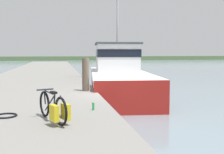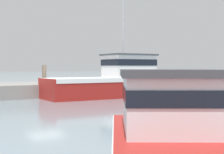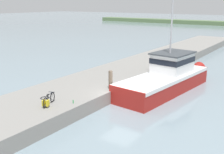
# 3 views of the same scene
# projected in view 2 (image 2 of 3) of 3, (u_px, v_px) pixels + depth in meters

# --- Properties ---
(ground_plane) EXTENTS (320.00, 320.00, 0.00)m
(ground_plane) POSITION_uv_depth(u_px,v_px,m) (46.00, 100.00, 23.77)
(ground_plane) COLOR gray
(dock_pier) EXTENTS (6.02, 80.00, 0.99)m
(dock_pier) POSITION_uv_depth(u_px,v_px,m) (24.00, 90.00, 26.86)
(dock_pier) COLOR gray
(dock_pier) RESTS_ON ground_plane
(fishing_boat_main) EXTENTS (4.39, 12.82, 9.49)m
(fishing_boat_main) POSITION_uv_depth(u_px,v_px,m) (121.00, 81.00, 26.18)
(fishing_boat_main) COLOR maroon
(fishing_boat_main) RESTS_ON ground_plane
(mooring_post) EXTENTS (0.31, 0.31, 1.42)m
(mooring_post) POSITION_uv_depth(u_px,v_px,m) (44.00, 75.00, 25.09)
(mooring_post) COLOR brown
(mooring_post) RESTS_ON dock_pier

